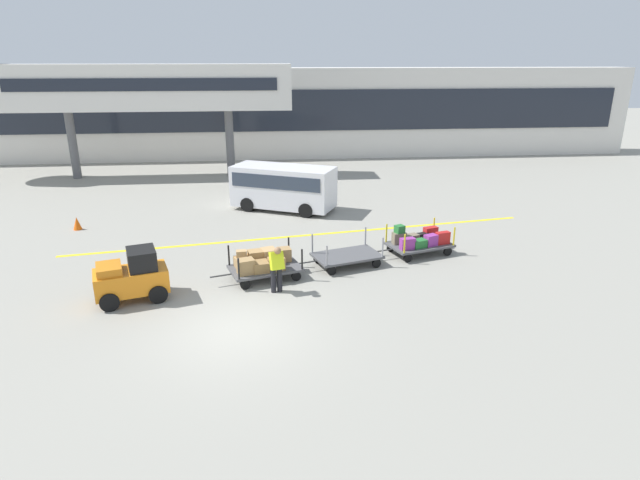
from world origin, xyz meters
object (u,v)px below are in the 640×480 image
(baggage_cart_middle, at_px, (347,256))
(baggage_handler, at_px, (277,267))
(safety_cone_near, at_px, (77,223))
(shuttle_van, at_px, (283,185))
(baggage_cart_tail, at_px, (419,241))
(baggage_tug, at_px, (132,277))
(baggage_cart_lead, at_px, (263,263))

(baggage_cart_middle, bearing_deg, baggage_handler, -140.64)
(baggage_cart_middle, height_order, safety_cone_near, baggage_cart_middle)
(shuttle_van, bearing_deg, safety_cone_near, -165.99)
(baggage_cart_tail, relative_size, shuttle_van, 0.60)
(shuttle_van, xyz_separation_m, safety_cone_near, (-8.89, -2.22, -0.96))
(baggage_cart_tail, height_order, shuttle_van, shuttle_van)
(baggage_cart_middle, height_order, baggage_handler, baggage_handler)
(safety_cone_near, bearing_deg, baggage_cart_tail, -17.58)
(baggage_cart_middle, bearing_deg, baggage_tug, -162.87)
(baggage_cart_middle, xyz_separation_m, safety_cone_near, (-10.84, 5.21, -0.07))
(baggage_tug, height_order, safety_cone_near, baggage_tug)
(baggage_cart_lead, xyz_separation_m, baggage_cart_tail, (5.79, 1.73, -0.03))
(baggage_cart_middle, height_order, baggage_cart_tail, baggage_cart_tail)
(shuttle_van, bearing_deg, baggage_cart_tail, -53.81)
(baggage_tug, distance_m, baggage_cart_middle, 7.17)
(baggage_cart_lead, height_order, safety_cone_near, baggage_cart_lead)
(baggage_cart_middle, distance_m, baggage_cart_tail, 2.98)
(shuttle_van, bearing_deg, baggage_cart_middle, -75.29)
(baggage_tug, xyz_separation_m, baggage_cart_tail, (9.69, 2.98, -0.24))
(baggage_cart_tail, xyz_separation_m, shuttle_van, (-4.80, 6.56, 0.73))
(baggage_tug, xyz_separation_m, baggage_handler, (4.34, 0.06, 0.11))
(baggage_tug, height_order, baggage_cart_tail, baggage_tug)
(baggage_cart_tail, height_order, baggage_handler, baggage_handler)
(baggage_tug, relative_size, safety_cone_near, 4.24)
(baggage_cart_lead, xyz_separation_m, baggage_handler, (0.45, -1.19, 0.32))
(baggage_tug, distance_m, shuttle_van, 10.73)
(baggage_cart_middle, distance_m, shuttle_van, 7.73)
(baggage_cart_middle, relative_size, baggage_handler, 1.97)
(baggage_handler, xyz_separation_m, shuttle_van, (0.55, 9.48, 0.37))
(baggage_cart_tail, distance_m, shuttle_van, 8.16)
(baggage_tug, relative_size, baggage_handler, 1.49)
(baggage_cart_middle, xyz_separation_m, shuttle_van, (-1.95, 7.43, 0.89))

